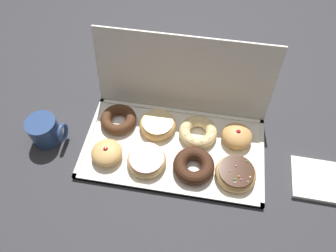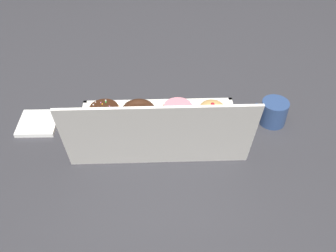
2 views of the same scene
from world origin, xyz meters
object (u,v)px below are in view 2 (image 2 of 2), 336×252
at_px(chocolate_cake_ring_donut_2, 139,111).
at_px(cruller_donut_6, 138,135).
at_px(jelly_filled_donut_0, 212,109).
at_px(glazed_ring_donut_5, 177,135).
at_px(napkin_stack, 38,123).
at_px(jelly_filled_donut_7, 101,135).
at_px(chocolate_cake_ring_donut_4, 216,135).
at_px(sprinkle_donut_3, 104,111).
at_px(donut_box, 159,128).
at_px(coffee_mug, 273,112).
at_px(pink_frosted_donut_1, 178,110).

bearing_deg(chocolate_cake_ring_donut_2, cruller_donut_6, 90.32).
bearing_deg(jelly_filled_donut_0, cruller_donut_6, 25.14).
relative_size(glazed_ring_donut_5, napkin_stack, 0.89).
xyz_separation_m(cruller_donut_6, jelly_filled_donut_7, (0.12, 0.00, 0.01)).
relative_size(jelly_filled_donut_0, chocolate_cake_ring_donut_4, 0.80).
bearing_deg(cruller_donut_6, sprinkle_donut_3, -45.68).
bearing_deg(napkin_stack, donut_box, 175.03).
bearing_deg(coffee_mug, sprinkle_donut_3, -4.03).
xyz_separation_m(cruller_donut_6, coffee_mug, (-0.46, -0.08, 0.02)).
xyz_separation_m(donut_box, pink_frosted_donut_1, (-0.07, -0.07, 0.02)).
height_order(chocolate_cake_ring_donut_2, coffee_mug, coffee_mug).
bearing_deg(coffee_mug, cruller_donut_6, 10.19).
xyz_separation_m(chocolate_cake_ring_donut_2, glazed_ring_donut_5, (-0.13, 0.12, -0.00)).
bearing_deg(napkin_stack, chocolate_cake_ring_donut_2, -175.90).
relative_size(jelly_filled_donut_0, napkin_stack, 0.71).
xyz_separation_m(donut_box, napkin_stack, (0.41, -0.04, 0.00)).
distance_m(chocolate_cake_ring_donut_4, cruller_donut_6, 0.25).
bearing_deg(pink_frosted_donut_1, chocolate_cake_ring_donut_4, 132.48).
relative_size(chocolate_cake_ring_donut_4, jelly_filled_donut_7, 1.24).
bearing_deg(jelly_filled_donut_7, jelly_filled_donut_0, -162.01).
height_order(pink_frosted_donut_1, napkin_stack, pink_frosted_donut_1).
relative_size(pink_frosted_donut_1, cruller_donut_6, 0.97).
bearing_deg(sprinkle_donut_3, napkin_stack, 7.27).
bearing_deg(donut_box, chocolate_cake_ring_donut_2, -41.69).
bearing_deg(cruller_donut_6, donut_box, -139.34).
distance_m(sprinkle_donut_3, coffee_mug, 0.58).
distance_m(jelly_filled_donut_0, cruller_donut_6, 0.28).
relative_size(jelly_filled_donut_0, pink_frosted_donut_1, 0.80).
bearing_deg(coffee_mug, chocolate_cake_ring_donut_4, 23.44).
bearing_deg(donut_box, jelly_filled_donut_0, -161.76).
height_order(coffee_mug, napkin_stack, coffee_mug).
height_order(chocolate_cake_ring_donut_4, glazed_ring_donut_5, glazed_ring_donut_5).
bearing_deg(napkin_stack, sprinkle_donut_3, -172.73).
bearing_deg(chocolate_cake_ring_donut_4, jelly_filled_donut_7, -0.67).
distance_m(sprinkle_donut_3, chocolate_cake_ring_donut_4, 0.40).
xyz_separation_m(donut_box, coffee_mug, (-0.39, -0.02, 0.04)).
xyz_separation_m(pink_frosted_donut_1, jelly_filled_donut_7, (0.25, 0.12, 0.00)).
xyz_separation_m(chocolate_cake_ring_donut_2, napkin_stack, (0.35, 0.02, -0.02)).
distance_m(pink_frosted_donut_1, chocolate_cake_ring_donut_4, 0.17).
bearing_deg(jelly_filled_donut_0, glazed_ring_donut_5, 44.47).
distance_m(pink_frosted_donut_1, coffee_mug, 0.32).
distance_m(sprinkle_donut_3, glazed_ring_donut_5, 0.28).
relative_size(pink_frosted_donut_1, sprinkle_donut_3, 0.99).
xyz_separation_m(donut_box, chocolate_cake_ring_donut_2, (0.07, -0.06, 0.02)).
height_order(donut_box, chocolate_cake_ring_donut_4, chocolate_cake_ring_donut_4).
xyz_separation_m(chocolate_cake_ring_donut_4, glazed_ring_donut_5, (0.13, -0.00, 0.00)).
height_order(jelly_filled_donut_0, pink_frosted_donut_1, jelly_filled_donut_0).
bearing_deg(chocolate_cake_ring_donut_4, chocolate_cake_ring_donut_2, -26.02).
relative_size(donut_box, napkin_stack, 4.21).
distance_m(glazed_ring_donut_5, coffee_mug, 0.34).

